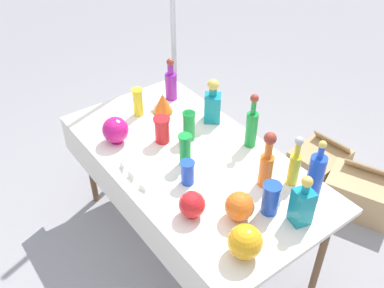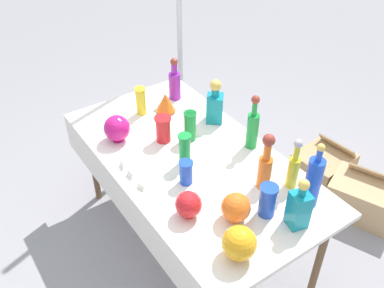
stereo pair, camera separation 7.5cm
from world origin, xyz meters
TOP-DOWN VIEW (x-y plane):
  - ground_plane at (0.00, 0.00)m, footprint 40.00×40.00m
  - display_table at (0.00, -0.03)m, footprint 1.74×0.92m
  - tall_bottle_0 at (0.11, 0.36)m, footprint 0.07×0.07m
  - tall_bottle_1 at (0.42, 0.18)m, footprint 0.08×0.08m
  - tall_bottle_2 at (0.51, 0.31)m, footprint 0.06×0.06m
  - tall_bottle_3 at (-0.63, 0.28)m, footprint 0.08×0.08m
  - tall_bottle_4 at (0.66, 0.29)m, footprint 0.08×0.08m
  - square_decanter_0 at (-0.24, 0.34)m, footprint 0.15×0.15m
  - square_decanter_1 at (0.72, 0.13)m, footprint 0.11×0.11m
  - slender_vase_0 at (-0.16, 0.09)m, footprint 0.08×0.08m
  - slender_vase_1 at (-0.59, -0.01)m, footprint 0.08×0.08m
  - slender_vase_2 at (0.02, -0.07)m, footprint 0.08×0.08m
  - slender_vase_3 at (0.59, 0.06)m, footprint 0.10×0.10m
  - slender_vase_4 at (-0.24, -0.05)m, footprint 0.11×0.11m
  - slender_vase_5 at (0.16, -0.15)m, footprint 0.08×0.08m
  - fluted_vase_0 at (-0.51, 0.13)m, footprint 0.13×0.13m
  - round_bowl_0 at (0.71, -0.23)m, footprint 0.16×0.16m
  - round_bowl_1 at (0.37, -0.28)m, footprint 0.14×0.14m
  - round_bowl_2 at (0.53, -0.10)m, footprint 0.15×0.15m
  - round_bowl_3 at (-0.40, -0.28)m, footprint 0.16×0.16m
  - price_tag_left at (-0.05, -0.38)m, footprint 0.06×0.02m
  - price_tag_center at (-0.16, -0.38)m, footprint 0.06×0.03m
  - price_tag_right at (0.07, -0.38)m, footprint 0.05×0.02m
  - cardboard_box_behind_left at (0.49, 1.21)m, footprint 0.59×0.51m
  - cardboard_box_behind_right at (0.06, 1.23)m, footprint 0.40×0.44m
  - canopy_pole at (-1.13, 0.66)m, footprint 0.18×0.18m

SIDE VIEW (x-z plane):
  - ground_plane at x=0.00m, z-range 0.00..0.00m
  - cardboard_box_behind_right at x=0.06m, z-range -0.04..0.30m
  - cardboard_box_behind_left at x=0.49m, z-range -0.04..0.31m
  - display_table at x=0.00m, z-range 0.32..1.08m
  - price_tag_right at x=0.07m, z-range 0.76..0.79m
  - price_tag_left at x=-0.05m, z-range 0.76..0.80m
  - price_tag_center at x=-0.16m, z-range 0.76..0.80m
  - round_bowl_1 at x=0.37m, z-range 0.76..0.91m
  - fluted_vase_0 at x=-0.51m, z-range 0.76..0.91m
  - slender_vase_5 at x=0.16m, z-range 0.77..0.91m
  - round_bowl_2 at x=0.53m, z-range 0.76..0.92m
  - round_bowl_0 at x=0.71m, z-range 0.76..0.93m
  - round_bowl_3 at x=-0.40m, z-range 0.76..0.94m
  - slender_vase_4 at x=-0.24m, z-range 0.77..0.94m
  - slender_vase_3 at x=0.59m, z-range 0.77..0.95m
  - slender_vase_0 at x=-0.16m, z-range 0.77..0.96m
  - slender_vase_1 at x=-0.59m, z-range 0.77..0.96m
  - slender_vase_2 at x=0.02m, z-range 0.77..0.97m
  - square_decanter_1 at x=0.72m, z-range 0.73..1.03m
  - tall_bottle_3 at x=-0.63m, z-range 0.73..1.04m
  - tall_bottle_2 at x=0.51m, z-range 0.73..1.04m
  - square_decanter_0 at x=-0.24m, z-range 0.74..1.04m
  - tall_bottle_0 at x=0.11m, z-range 0.72..1.08m
  - tall_bottle_1 at x=0.42m, z-range 0.74..1.09m
  - tall_bottle_4 at x=0.66m, z-range 0.72..1.11m
  - canopy_pole at x=-1.13m, z-range -0.26..2.42m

